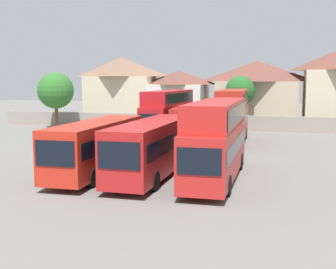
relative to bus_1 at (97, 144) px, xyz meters
name	(u,v)px	position (x,y,z in m)	size (l,w,h in m)	color
ground	(204,139)	(3.80, 18.39, -1.92)	(140.00, 140.00, 0.00)	slate
depot_boundary_wall	(215,122)	(3.80, 26.28, -1.02)	(56.00, 0.50, 1.80)	gray
bus_1	(97,144)	(0.00, 0.00, 0.00)	(2.65, 10.92, 3.36)	red
bus_2	(153,145)	(3.64, 0.30, 0.04)	(2.85, 11.63, 3.44)	#B01C1C
bus_3	(217,136)	(7.59, 0.25, 0.75)	(2.61, 11.34, 4.74)	red
bus_4	(168,112)	(0.50, 16.65, 0.85)	(2.94, 11.17, 4.92)	#B0171C
bus_5	(189,121)	(2.78, 15.93, 0.05)	(3.32, 10.60, 3.46)	#B1241D
bus_6	(233,113)	(6.91, 16.19, 0.91)	(2.75, 11.00, 5.03)	#B4281A
house_terrace_left	(122,89)	(-10.40, 33.03, 2.72)	(9.80, 6.54, 9.10)	beige
house_terrace_centre	(179,97)	(-2.13, 33.16, 1.75)	(7.56, 7.90, 7.21)	silver
house_terrace_right	(257,92)	(8.33, 33.50, 2.39)	(10.86, 6.96, 8.44)	#C6B293
tree_left_of_lot	(56,91)	(-15.43, 23.28, 2.71)	(4.43, 4.43, 6.86)	brown
tree_right_of_lot	(240,91)	(6.51, 28.78, 2.65)	(3.66, 3.66, 6.46)	brown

